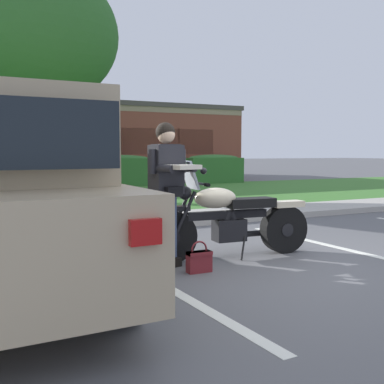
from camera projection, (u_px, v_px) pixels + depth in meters
name	position (u px, v px, depth m)	size (l,w,h in m)	color
ground_plane	(273.00, 268.00, 5.38)	(140.00, 140.00, 0.00)	#565659
curb_strip	(168.00, 224.00, 8.22)	(60.00, 0.20, 0.12)	#ADA89E
concrete_walk	(151.00, 219.00, 8.98)	(60.00, 1.50, 0.08)	#ADA89E
grass_lawn	(93.00, 198.00, 13.16)	(60.00, 7.82, 0.06)	#3D752D
stall_stripe_0	(152.00, 278.00, 4.93)	(0.12, 4.40, 0.01)	silver
stall_stripe_1	(357.00, 252.00, 6.22)	(0.12, 4.40, 0.01)	silver
motorcycle	(236.00, 219.00, 5.91)	(2.24, 0.82, 1.26)	black
rider_person	(167.00, 182.00, 5.38)	(0.54, 0.64, 1.70)	black
handbag	(199.00, 260.00, 5.17)	(0.28, 0.13, 0.36)	maroon
shade_tree	(35.00, 36.00, 12.86)	(4.63, 4.63, 6.60)	brown
hedge_center_left	(116.00, 170.00, 17.35)	(2.70, 0.90, 1.24)	#336B2D
hedge_center_right	(214.00, 169.00, 19.18)	(2.40, 0.90, 1.24)	#336B2D
brick_building	(4.00, 143.00, 21.11)	(20.23, 9.17, 3.47)	brown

